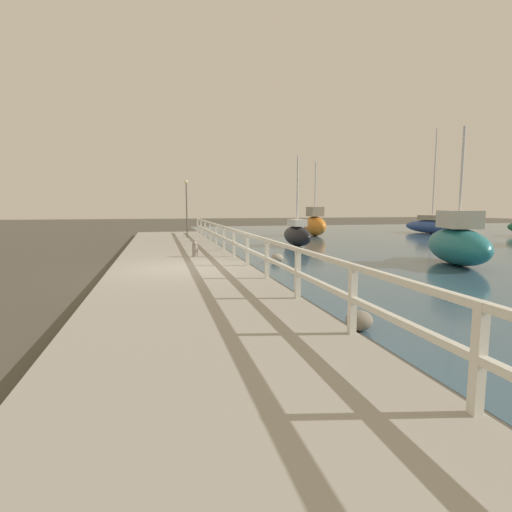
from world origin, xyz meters
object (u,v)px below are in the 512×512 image
sailboat_teal (458,243)px  sailboat_orange (315,224)px  sailboat_black (297,235)px  mooring_bollard (195,249)px  sailboat_blue (432,225)px  dock_lamp (186,200)px

sailboat_teal → sailboat_orange: (0.45, 14.55, 0.07)m
sailboat_black → sailboat_teal: sailboat_teal is taller
mooring_bollard → sailboat_black: 7.76m
mooring_bollard → sailboat_orange: bearing=51.5°
mooring_bollard → sailboat_teal: sailboat_teal is taller
sailboat_blue → sailboat_teal: (-10.30, -14.86, 0.15)m
mooring_bollard → sailboat_black: size_ratio=0.12×
mooring_bollard → sailboat_black: (5.78, 5.18, 0.09)m
mooring_bollard → sailboat_black: sailboat_black is taller
dock_lamp → sailboat_orange: (9.12, 2.34, -1.64)m
sailboat_teal → sailboat_blue: bearing=73.9°
dock_lamp → sailboat_orange: bearing=14.4°
mooring_bollard → dock_lamp: dock_lamp is taller
mooring_bollard → sailboat_teal: 9.42m
dock_lamp → sailboat_blue: bearing=8.0°
dock_lamp → sailboat_blue: sailboat_blue is taller
mooring_bollard → dock_lamp: size_ratio=0.17×
sailboat_teal → sailboat_orange: bearing=106.8°
sailboat_teal → mooring_bollard: bearing=-177.4°
mooring_bollard → sailboat_blue: (19.35, 12.26, 0.10)m
sailboat_blue → sailboat_teal: size_ratio=1.65×
sailboat_blue → sailboat_teal: 18.08m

